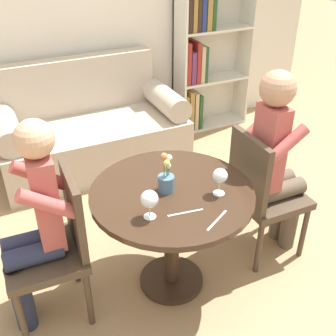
{
  "coord_description": "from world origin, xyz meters",
  "views": [
    {
      "loc": [
        -0.85,
        -1.71,
        2.02
      ],
      "look_at": [
        0.0,
        0.05,
        0.82
      ],
      "focal_mm": 45.0,
      "sensor_mm": 36.0,
      "label": 1
    }
  ],
  "objects_px": {
    "couch": "(91,132)",
    "chair_right": "(261,191)",
    "person_left": "(34,225)",
    "flower_vase": "(166,179)",
    "wine_glass_left": "(149,200)",
    "person_right": "(277,162)",
    "chair_left": "(56,243)",
    "bookshelf_right": "(203,54)",
    "wine_glass_right": "(220,176)"
  },
  "relations": [
    {
      "from": "wine_glass_right",
      "to": "chair_left",
      "type": "bearing_deg",
      "value": 165.09
    },
    {
      "from": "couch",
      "to": "flower_vase",
      "type": "distance_m",
      "value": 1.7
    },
    {
      "from": "chair_left",
      "to": "couch",
      "type": "bearing_deg",
      "value": 160.06
    },
    {
      "from": "person_left",
      "to": "flower_vase",
      "type": "height_order",
      "value": "person_left"
    },
    {
      "from": "bookshelf_right",
      "to": "wine_glass_left",
      "type": "bearing_deg",
      "value": -125.66
    },
    {
      "from": "chair_right",
      "to": "person_left",
      "type": "distance_m",
      "value": 1.39
    },
    {
      "from": "chair_right",
      "to": "wine_glass_right",
      "type": "distance_m",
      "value": 0.55
    },
    {
      "from": "couch",
      "to": "chair_right",
      "type": "bearing_deg",
      "value": -68.48
    },
    {
      "from": "chair_left",
      "to": "wine_glass_right",
      "type": "relative_size",
      "value": 5.75
    },
    {
      "from": "person_left",
      "to": "person_right",
      "type": "bearing_deg",
      "value": 89.17
    },
    {
      "from": "bookshelf_right",
      "to": "couch",
      "type": "bearing_deg",
      "value": -168.35
    },
    {
      "from": "wine_glass_left",
      "to": "bookshelf_right",
      "type": "bearing_deg",
      "value": 54.34
    },
    {
      "from": "person_right",
      "to": "flower_vase",
      "type": "height_order",
      "value": "person_right"
    },
    {
      "from": "chair_right",
      "to": "wine_glass_right",
      "type": "height_order",
      "value": "chair_right"
    },
    {
      "from": "chair_right",
      "to": "wine_glass_left",
      "type": "distance_m",
      "value": 0.92
    },
    {
      "from": "couch",
      "to": "flower_vase",
      "type": "relative_size",
      "value": 7.06
    },
    {
      "from": "wine_glass_right",
      "to": "chair_right",
      "type": "bearing_deg",
      "value": 19.71
    },
    {
      "from": "flower_vase",
      "to": "person_left",
      "type": "bearing_deg",
      "value": 173.17
    },
    {
      "from": "person_left",
      "to": "wine_glass_right",
      "type": "distance_m",
      "value": 1.0
    },
    {
      "from": "couch",
      "to": "wine_glass_left",
      "type": "relative_size",
      "value": 10.41
    },
    {
      "from": "person_right",
      "to": "flower_vase",
      "type": "relative_size",
      "value": 5.58
    },
    {
      "from": "chair_left",
      "to": "wine_glass_left",
      "type": "height_order",
      "value": "chair_left"
    },
    {
      "from": "chair_right",
      "to": "flower_vase",
      "type": "distance_m",
      "value": 0.73
    },
    {
      "from": "person_right",
      "to": "wine_glass_left",
      "type": "relative_size",
      "value": 8.22
    },
    {
      "from": "chair_right",
      "to": "person_left",
      "type": "height_order",
      "value": "person_left"
    },
    {
      "from": "chair_right",
      "to": "person_right",
      "type": "xyz_separation_m",
      "value": [
        0.09,
        -0.0,
        0.19
      ]
    },
    {
      "from": "person_left",
      "to": "flower_vase",
      "type": "bearing_deg",
      "value": 85.72
    },
    {
      "from": "couch",
      "to": "flower_vase",
      "type": "height_order",
      "value": "flower_vase"
    },
    {
      "from": "couch",
      "to": "chair_right",
      "type": "height_order",
      "value": "couch"
    },
    {
      "from": "chair_left",
      "to": "person_left",
      "type": "xyz_separation_m",
      "value": [
        -0.09,
        0.01,
        0.15
      ]
    },
    {
      "from": "chair_left",
      "to": "wine_glass_left",
      "type": "relative_size",
      "value": 5.76
    },
    {
      "from": "wine_glass_left",
      "to": "person_left",
      "type": "bearing_deg",
      "value": 153.93
    },
    {
      "from": "bookshelf_right",
      "to": "wine_glass_left",
      "type": "relative_size",
      "value": 9.89
    },
    {
      "from": "person_left",
      "to": "flower_vase",
      "type": "relative_size",
      "value": 5.31
    },
    {
      "from": "person_right",
      "to": "couch",
      "type": "bearing_deg",
      "value": 25.0
    },
    {
      "from": "chair_left",
      "to": "person_right",
      "type": "bearing_deg",
      "value": 89.22
    },
    {
      "from": "flower_vase",
      "to": "chair_left",
      "type": "bearing_deg",
      "value": 172.78
    },
    {
      "from": "chair_right",
      "to": "wine_glass_right",
      "type": "relative_size",
      "value": 5.75
    },
    {
      "from": "flower_vase",
      "to": "wine_glass_left",
      "type": "bearing_deg",
      "value": -134.9
    },
    {
      "from": "chair_left",
      "to": "flower_vase",
      "type": "bearing_deg",
      "value": 85.34
    },
    {
      "from": "bookshelf_right",
      "to": "chair_right",
      "type": "xyz_separation_m",
      "value": [
        -0.65,
        -1.9,
        -0.29
      ]
    },
    {
      "from": "flower_vase",
      "to": "bookshelf_right",
      "type": "bearing_deg",
      "value": 55.33
    },
    {
      "from": "wine_glass_left",
      "to": "wine_glass_right",
      "type": "bearing_deg",
      "value": 3.35
    },
    {
      "from": "chair_left",
      "to": "chair_right",
      "type": "bearing_deg",
      "value": 89.11
    },
    {
      "from": "couch",
      "to": "wine_glass_left",
      "type": "height_order",
      "value": "couch"
    },
    {
      "from": "person_left",
      "to": "person_right",
      "type": "height_order",
      "value": "person_right"
    },
    {
      "from": "bookshelf_right",
      "to": "flower_vase",
      "type": "xyz_separation_m",
      "value": [
        -1.32,
        -1.91,
        -0.01
      ]
    },
    {
      "from": "bookshelf_right",
      "to": "chair_right",
      "type": "height_order",
      "value": "bookshelf_right"
    },
    {
      "from": "bookshelf_right",
      "to": "chair_left",
      "type": "relative_size",
      "value": 1.72
    },
    {
      "from": "person_right",
      "to": "flower_vase",
      "type": "xyz_separation_m",
      "value": [
        -0.76,
        0.0,
        0.09
      ]
    }
  ]
}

